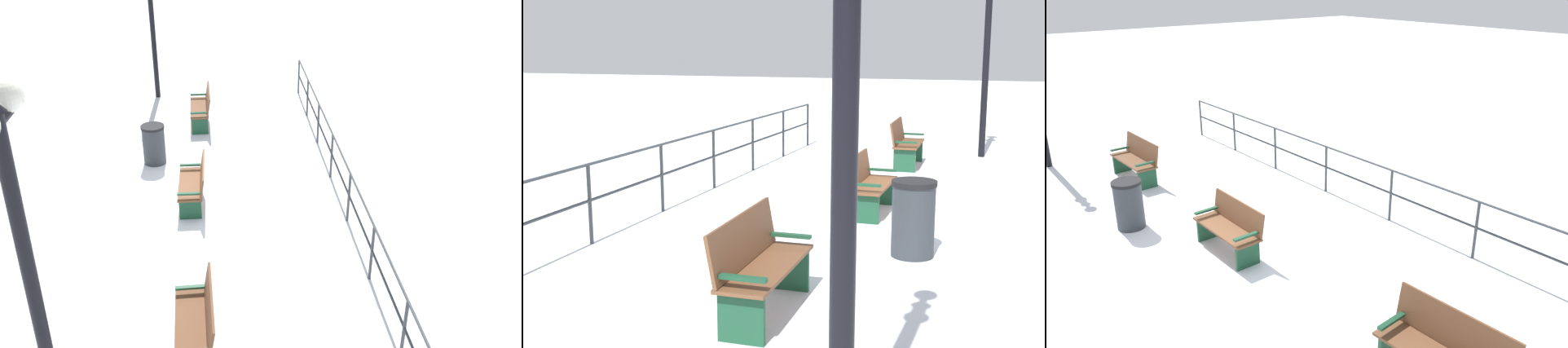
% 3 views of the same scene
% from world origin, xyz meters
% --- Properties ---
extents(ground_plane, '(80.00, 80.00, 0.00)m').
position_xyz_m(ground_plane, '(0.00, 0.00, 0.00)').
color(ground_plane, white).
rests_on(ground_plane, ground).
extents(bench_nearest, '(0.57, 1.60, 0.95)m').
position_xyz_m(bench_nearest, '(-0.05, -4.26, 0.50)').
color(bench_nearest, brown).
rests_on(bench_nearest, ground).
extents(bench_second, '(0.55, 1.46, 0.88)m').
position_xyz_m(bench_second, '(0.05, -0.00, 0.45)').
color(bench_second, brown).
rests_on(bench_second, ground).
extents(bench_third, '(0.61, 1.56, 0.97)m').
position_xyz_m(bench_third, '(-0.11, 4.25, 0.50)').
color(bench_third, brown).
rests_on(bench_third, ground).
extents(lamppost_near, '(0.25, 0.87, 4.13)m').
position_xyz_m(lamppost_near, '(1.32, -6.51, 2.64)').
color(lamppost_near, black).
rests_on(lamppost_near, ground).
extents(lamppost_middle, '(0.31, 0.99, 4.57)m').
position_xyz_m(lamppost_middle, '(1.32, 6.08, 3.14)').
color(lamppost_middle, black).
rests_on(lamppost_middle, ground).
extents(waterfront_railing, '(0.05, 13.07, 1.05)m').
position_xyz_m(waterfront_railing, '(-2.93, -0.00, 0.70)').
color(waterfront_railing, '#383D42').
rests_on(waterfront_railing, ground).
extents(trash_bin, '(0.54, 0.54, 0.93)m').
position_xyz_m(trash_bin, '(1.03, -1.96, 0.47)').
color(trash_bin, '#2D3338').
rests_on(trash_bin, ground).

